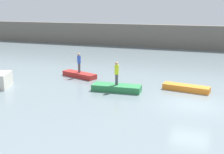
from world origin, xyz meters
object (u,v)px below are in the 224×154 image
rowboat_green (117,88)px  person_hiviz_shirt (117,72)px  person_blue_shirt (79,62)px  rowboat_red (79,75)px  rowboat_orange (186,88)px

rowboat_green → person_hiviz_shirt: 1.23m
person_blue_shirt → rowboat_red: bearing=0.0°
rowboat_red → person_blue_shirt: 1.20m
rowboat_green → person_hiviz_shirt: bearing=161.4°
person_hiviz_shirt → person_blue_shirt: bearing=147.2°
rowboat_green → person_hiviz_shirt: size_ratio=2.08×
person_blue_shirt → person_hiviz_shirt: size_ratio=1.00×
rowboat_green → rowboat_orange: 5.27m
rowboat_red → person_hiviz_shirt: person_hiviz_shirt is taller
person_blue_shirt → rowboat_orange: bearing=-6.5°
person_hiviz_shirt → rowboat_orange: bearing=20.7°
rowboat_red → rowboat_green: size_ratio=0.94×
rowboat_green → person_blue_shirt: size_ratio=2.08×
person_blue_shirt → person_hiviz_shirt: 5.43m
rowboat_red → rowboat_green: rowboat_green is taller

